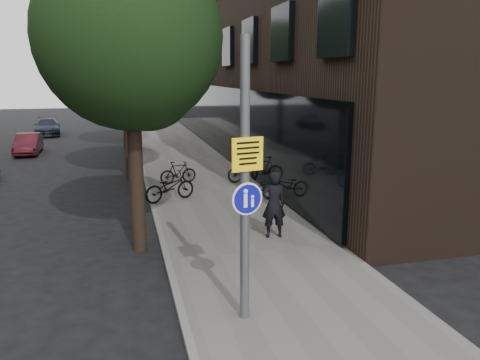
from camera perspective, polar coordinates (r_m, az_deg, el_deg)
name	(u,v)px	position (r m, az deg, el deg)	size (l,w,h in m)	color
ground	(297,325)	(8.95, 6.99, -17.09)	(120.00, 120.00, 0.00)	black
sidewalk	(209,191)	(18.03, -3.80, -1.32)	(4.50, 60.00, 0.12)	#64625D
curb_edge	(150,194)	(17.77, -10.95, -1.72)	(0.15, 60.00, 0.13)	slate
building_right_dark_brick	(301,0)	(31.68, 7.42, 20.95)	(12.00, 40.00, 18.00)	black
street_tree_near	(133,46)	(11.87, -12.95, 15.69)	(4.40, 4.40, 7.50)	black
street_tree_mid	(126,57)	(20.36, -13.69, 14.32)	(5.00, 5.00, 7.80)	black
street_tree_far	(124,63)	(29.35, -14.00, 13.72)	(5.00, 5.00, 7.80)	black
signpost	(245,184)	(7.98, 0.59, -0.46)	(0.57, 0.16, 4.94)	#595B5E
pedestrian	(274,204)	(12.58, 4.12, -2.99)	(0.66, 0.44, 1.82)	black
parked_bike_facade_near	(268,187)	(16.47, 3.44, -0.81)	(0.61, 1.75, 0.92)	black
parked_bike_facade_far	(247,170)	(19.10, 0.86, 1.27)	(0.48, 1.70, 1.02)	black
parked_bike_curb_near	(170,187)	(16.43, -8.57, -0.83)	(0.66, 1.89, 0.99)	black
parked_bike_curb_far	(178,172)	(19.04, -7.56, 0.93)	(0.42, 1.50, 0.90)	black
parked_car_mid	(28,144)	(29.21, -24.41, 4.03)	(1.22, 3.51, 1.16)	#4E161E
parked_car_far	(47,127)	(37.88, -22.42, 6.02)	(1.73, 4.27, 1.24)	#1A2130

